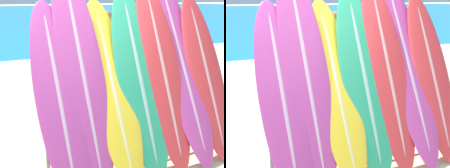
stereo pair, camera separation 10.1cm
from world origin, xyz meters
The scene contains 9 objects.
surfboard_rack centered at (0.37, 0.41, 0.44)m, with size 2.29×0.04×0.81m.
surfboard_slot_0 centered at (-0.59, 0.47, 0.98)m, with size 0.49×1.08×1.96m.
surfboard_slot_1 centered at (-0.30, 0.57, 1.20)m, with size 0.51×1.22×2.40m.
surfboard_slot_2 centered at (0.03, 0.49, 0.98)m, with size 0.51×1.13×1.97m.
surfboard_slot_3 centered at (0.38, 0.49, 1.04)m, with size 0.57×1.01×2.08m.
surfboard_slot_4 centered at (0.71, 0.52, 1.10)m, with size 0.52×1.07×2.20m.
surfboard_slot_5 centered at (1.03, 0.57, 1.16)m, with size 0.53×1.31×2.31m.
surfboard_slot_6 centered at (1.35, 0.47, 1.01)m, with size 0.53×1.02×2.02m.
person_near_water centered at (0.99, 2.64, 0.95)m, with size 0.28×0.30×1.74m.
Camera 1 is at (-1.42, -2.49, 1.98)m, focal length 50.00 mm.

